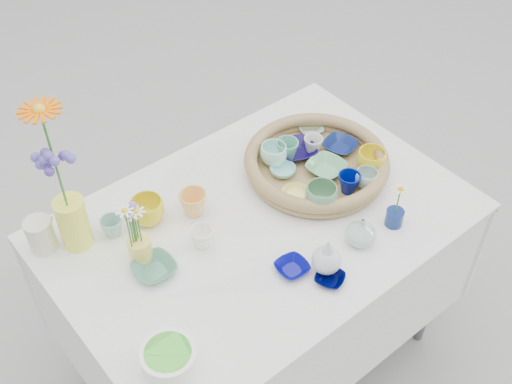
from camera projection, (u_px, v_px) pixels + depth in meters
ground at (259, 354)px, 2.50m from camera, size 80.00×80.00×0.00m
display_table at (259, 354)px, 2.50m from camera, size 1.26×0.86×0.77m
wicker_tray at (316, 164)px, 2.10m from camera, size 0.47×0.47×0.08m
tray_ceramic_0 at (297, 150)px, 2.15m from camera, size 0.16×0.16×0.03m
tray_ceramic_1 at (340, 146)px, 2.17m from camera, size 0.13×0.13×0.03m
tray_ceramic_2 at (371, 161)px, 2.08m from camera, size 0.12×0.12×0.08m
tray_ceramic_3 at (326, 168)px, 2.09m from camera, size 0.14×0.14×0.03m
tray_ceramic_4 at (321, 197)px, 1.96m from camera, size 0.11×0.11×0.08m
tray_ceramic_5 at (283, 171)px, 2.08m from camera, size 0.10×0.10×0.03m
tray_ceramic_6 at (274, 155)px, 2.11m from camera, size 0.10×0.10×0.07m
tray_ceramic_7 at (313, 145)px, 2.15m from camera, size 0.07×0.07×0.06m
tray_ceramic_8 at (311, 129)px, 2.24m from camera, size 0.10×0.10×0.02m
tray_ceramic_9 at (349, 183)px, 2.01m from camera, size 0.09×0.09×0.07m
tray_ceramic_10 at (296, 196)px, 2.00m from camera, size 0.11×0.11×0.03m
tray_ceramic_11 at (366, 179)px, 2.03m from camera, size 0.08×0.08×0.06m
tray_ceramic_12 at (287, 150)px, 2.12m from camera, size 0.10×0.10×0.07m
loose_ceramic_0 at (147, 211)px, 1.94m from camera, size 0.13×0.13×0.08m
loose_ceramic_1 at (193, 203)px, 1.96m from camera, size 0.10×0.10×0.08m
loose_ceramic_2 at (154, 269)px, 1.81m from camera, size 0.12×0.12×0.03m
loose_ceramic_3 at (202, 237)px, 1.87m from camera, size 0.09×0.09×0.06m
loose_ceramic_4 at (292, 268)px, 1.82m from camera, size 0.10×0.10×0.02m
loose_ceramic_5 at (112, 227)px, 1.90m from camera, size 0.07×0.07×0.06m
loose_ceramic_6 at (330, 279)px, 1.79m from camera, size 0.11×0.11×0.02m
fluted_bowl at (169, 360)px, 1.58m from camera, size 0.16×0.16×0.07m
bud_vase_paleblue at (327, 255)px, 1.78m from camera, size 0.10×0.10×0.13m
bud_vase_seafoam at (361, 231)px, 1.87m from camera, size 0.11×0.11×0.09m
bud_vase_cobalt at (394, 218)px, 1.94m from camera, size 0.06×0.06×0.05m
single_daisy at (398, 201)px, 1.88m from camera, size 0.08×0.08×0.12m
tall_vase_yellow at (74, 223)px, 1.84m from camera, size 0.11×0.11×0.17m
gerbera at (54, 158)px, 1.68m from camera, size 0.17×0.17×0.33m
hydrangea at (61, 183)px, 1.72m from camera, size 0.08×0.08×0.24m
white_pitcher at (41, 235)px, 1.85m from camera, size 0.13×0.10×0.11m
daisy_cup at (140, 249)px, 1.83m from camera, size 0.09×0.09×0.08m
daisy_posy at (131, 225)px, 1.75m from camera, size 0.10×0.10×0.16m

